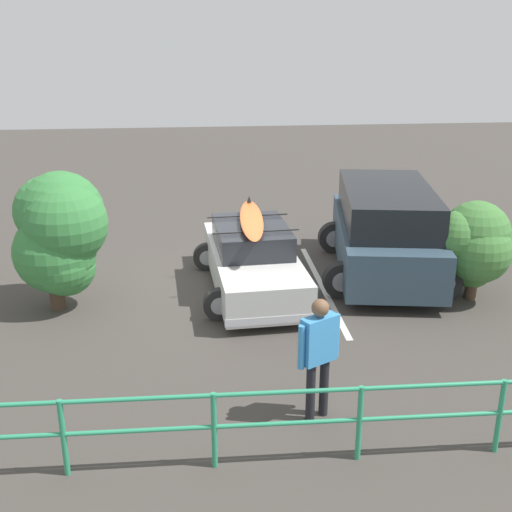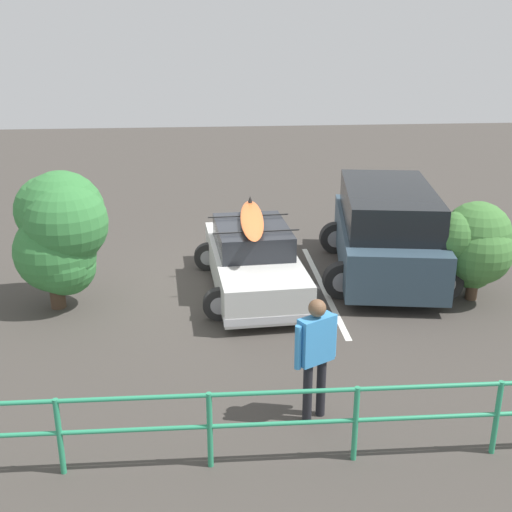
# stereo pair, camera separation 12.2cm
# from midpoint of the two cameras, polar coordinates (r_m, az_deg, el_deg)

# --- Properties ---
(ground_plane) EXTENTS (44.00, 44.00, 0.02)m
(ground_plane) POSITION_cam_midpoint_polar(r_m,az_deg,el_deg) (13.39, -2.91, -2.64)
(ground_plane) COLOR #423D38
(ground_plane) RESTS_ON ground
(parking_stripe) EXTENTS (0.12, 4.80, 0.00)m
(parking_stripe) POSITION_cam_midpoint_polar(r_m,az_deg,el_deg) (13.34, 6.23, -2.77)
(parking_stripe) COLOR silver
(parking_stripe) RESTS_ON ground
(sedan_car) EXTENTS (2.41, 4.26, 1.61)m
(sedan_car) POSITION_cam_midpoint_polar(r_m,az_deg,el_deg) (12.95, 0.01, -0.35)
(sedan_car) COLOR silver
(sedan_car) RESTS_ON ground
(suv_car) EXTENTS (3.12, 4.81, 1.92)m
(suv_car) POSITION_cam_midpoint_polar(r_m,az_deg,el_deg) (13.93, 11.74, 2.21)
(suv_car) COLOR #334756
(suv_car) RESTS_ON ground
(person_bystander) EXTENTS (0.61, 0.42, 1.77)m
(person_bystander) POSITION_cam_midpoint_polar(r_m,az_deg,el_deg) (8.64, 5.74, -8.19)
(person_bystander) COLOR black
(person_bystander) RESTS_ON ground
(railing_fence) EXTENTS (10.74, 0.24, 1.03)m
(railing_fence) POSITION_cam_midpoint_polar(r_m,az_deg,el_deg) (8.11, 9.33, -13.49)
(railing_fence) COLOR #2D9366
(railing_fence) RESTS_ON ground
(bush_near_left) EXTENTS (1.79, 1.82, 2.60)m
(bush_near_left) POSITION_cam_midpoint_polar(r_m,az_deg,el_deg) (12.47, -16.81, 1.89)
(bush_near_left) COLOR #4C3828
(bush_near_left) RESTS_ON ground
(bush_near_right) EXTENTS (1.78, 1.73, 1.97)m
(bush_near_right) POSITION_cam_midpoint_polar(r_m,az_deg,el_deg) (13.10, 19.26, 0.94)
(bush_near_right) COLOR #4C3828
(bush_near_right) RESTS_ON ground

